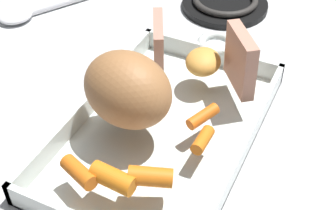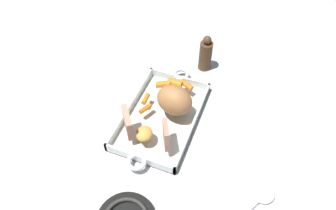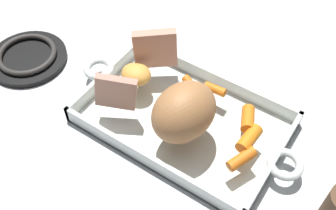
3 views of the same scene
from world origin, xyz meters
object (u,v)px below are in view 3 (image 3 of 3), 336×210
baby_carrot_southwest (215,89)px  potato_halved (136,74)px  roast_slice_thin (155,49)px  baby_carrot_center_right (242,159)px  stove_burner_rear (28,57)px  baby_carrot_long (250,138)px  baby_carrot_northwest (248,119)px  pork_roast (184,112)px  roast_slice_thick (116,92)px  roasting_dish (183,118)px  baby_carrot_center_left (192,86)px

baby_carrot_southwest → potato_halved: 0.15m
roast_slice_thin → baby_carrot_center_right: bearing=156.0°
baby_carrot_southwest → stove_burner_rear: bearing=15.9°
baby_carrot_long → baby_carrot_northwest: size_ratio=1.03×
pork_roast → roast_slice_thick: size_ratio=1.68×
baby_carrot_long → roast_slice_thick: bearing=14.3°
baby_carrot_northwest → baby_carrot_long: bearing=120.8°
roasting_dish → baby_carrot_center_right: size_ratio=9.00×
baby_carrot_southwest → baby_carrot_northwest: baby_carrot_northwest is taller
pork_roast → baby_carrot_northwest: pork_roast is taller
roasting_dish → roast_slice_thin: bearing=-32.1°
baby_carrot_long → baby_carrot_center_right: 0.04m
baby_carrot_southwest → baby_carrot_center_left: 0.04m
baby_carrot_long → pork_roast: bearing=20.4°
pork_roast → baby_carrot_northwest: (-0.09, -0.07, -0.04)m
baby_carrot_center_right → pork_roast: bearing=-1.8°
baby_carrot_southwest → stove_burner_rear: 0.40m
baby_carrot_southwest → baby_carrot_center_right: baby_carrot_center_right is taller
roasting_dish → stove_burner_rear: size_ratio=2.82×
baby_carrot_northwest → stove_burner_rear: size_ratio=0.31×
baby_carrot_northwest → potato_halved: bearing=6.7°
roast_slice_thin → potato_halved: 0.06m
roast_slice_thick → pork_roast: bearing=-171.1°
baby_carrot_southwest → baby_carrot_center_right: size_ratio=0.82×
baby_carrot_center_left → baby_carrot_center_right: baby_carrot_center_right is taller
pork_roast → baby_carrot_center_right: pork_roast is taller
roast_slice_thick → baby_carrot_southwest: 0.18m
pork_roast → roast_slice_thick: pork_roast is taller
stove_burner_rear → baby_carrot_center_left: bearing=-164.8°
potato_halved → baby_carrot_northwest: bearing=-173.3°
stove_burner_rear → potato_halved: bearing=-167.8°
baby_carrot_long → baby_carrot_center_right: size_ratio=1.03×
pork_roast → baby_carrot_center_right: bearing=178.2°
baby_carrot_center_left → baby_carrot_northwest: (-0.12, 0.01, 0.00)m
roast_slice_thin → baby_carrot_center_left: bearing=170.5°
roasting_dish → baby_carrot_northwest: (-0.11, -0.04, 0.04)m
baby_carrot_center_left → baby_carrot_northwest: size_ratio=0.91×
pork_roast → baby_carrot_center_right: (-0.11, 0.00, -0.04)m
baby_carrot_southwest → baby_carrot_northwest: (-0.08, 0.03, 0.00)m
roasting_dish → potato_halved: 0.12m
baby_carrot_southwest → baby_carrot_center_right: bearing=135.3°
roasting_dish → baby_carrot_long: baby_carrot_long is taller
roasting_dish → pork_roast: pork_roast is taller
roasting_dish → baby_carrot_northwest: 0.12m
baby_carrot_center_left → stove_burner_rear: baby_carrot_center_left is taller
baby_carrot_center_right → baby_carrot_northwest: bearing=-70.2°
potato_halved → stove_burner_rear: 0.25m
roasting_dish → baby_carrot_southwest: baby_carrot_southwest is taller
pork_roast → baby_carrot_southwest: 0.11m
baby_carrot_northwest → roast_slice_thin: bearing=-8.1°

